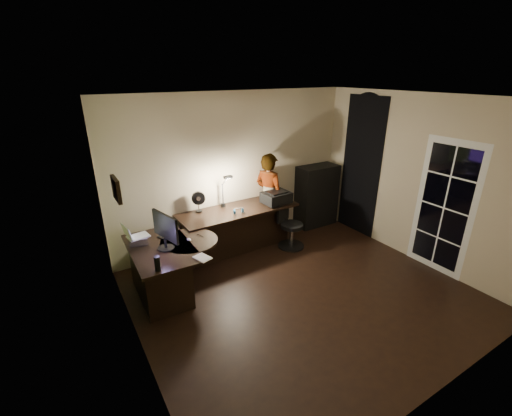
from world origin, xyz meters
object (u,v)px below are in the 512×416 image
desk_right (239,230)px  monitor (165,236)px  cabinet (316,196)px  person (269,197)px  office_chair (292,225)px  desk_left (164,271)px

desk_right → monitor: bearing=-156.2°
cabinet → monitor: size_ratio=2.25×
monitor → person: bearing=6.3°
desk_right → office_chair: 0.95m
desk_left → monitor: (0.05, -0.08, 0.57)m
desk_left → monitor: monitor is taller
monitor → desk_left: bearing=107.3°
desk_left → office_chair: 2.41m
desk_right → office_chair: (0.87, -0.40, 0.03)m
cabinet → desk_left: bearing=-166.7°
cabinet → person: (-1.17, -0.01, 0.20)m
desk_right → cabinet: 1.92m
monitor → person: 2.37m
desk_right → cabinet: size_ratio=1.68×
cabinet → office_chair: size_ratio=1.47×
cabinet → person: size_ratio=0.76×
desk_right → person: person is taller
desk_right → office_chair: bearing=-26.1°
office_chair → person: bearing=80.9°
cabinet → monitor: 3.50m
desk_left → office_chair: bearing=6.3°
person → office_chair: bearing=174.5°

